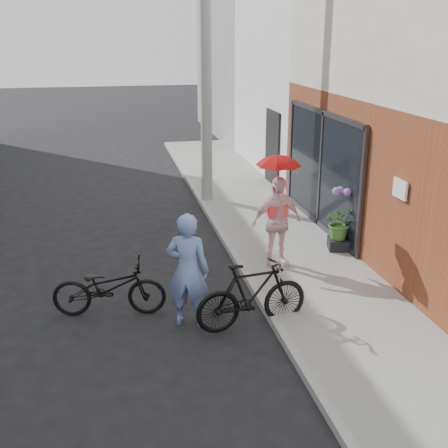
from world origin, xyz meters
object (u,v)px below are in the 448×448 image
object	(u,v)px
officer	(188,270)
planter	(339,244)
bike_right	(252,295)
utility_pole	(206,62)
kimono_woman	(277,222)
bike_left	(109,287)

from	to	relation	value
officer	planter	xyz separation A→B (m)	(3.30, 2.13, -0.65)
bike_right	planter	bearing A→B (deg)	-52.58
utility_pole	kimono_woman	world-z (taller)	utility_pole
bike_right	kimono_woman	size ratio (longest dim) A/B	1.04
bike_right	planter	distance (m)	3.42
utility_pole	bike_right	world-z (taller)	utility_pole
bike_right	planter	xyz separation A→B (m)	(2.40, 2.42, -0.29)
utility_pole	officer	distance (m)	6.81
bike_left	bike_right	size ratio (longest dim) A/B	1.00
bike_left	utility_pole	bearing A→B (deg)	-16.08
planter	utility_pole	bearing A→B (deg)	115.44
utility_pole	bike_left	xyz separation A→B (m)	(-2.55, -5.57, -3.04)
officer	planter	size ratio (longest dim) A/B	4.30
bike_right	kimono_woman	distance (m)	2.18
kimono_woman	planter	xyz separation A→B (m)	(1.45, 0.50, -0.72)
bike_left	bike_right	world-z (taller)	bike_right
bike_left	planter	size ratio (longest dim) A/B	4.27
planter	bike_left	bearing A→B (deg)	-160.48
utility_pole	planter	xyz separation A→B (m)	(1.90, -3.99, -3.27)
officer	planter	distance (m)	3.98
officer	kimono_woman	size ratio (longest dim) A/B	1.05
officer	bike_right	bearing A→B (deg)	-175.67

